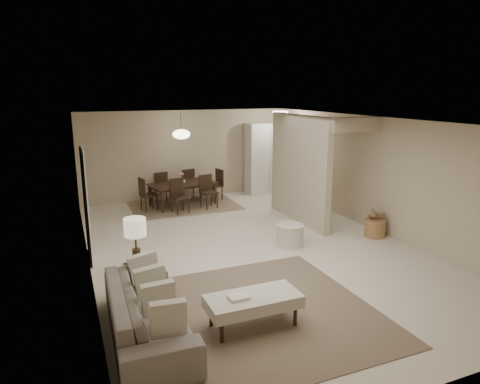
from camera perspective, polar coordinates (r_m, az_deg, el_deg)
name	(u,v)px	position (r m, az deg, el deg)	size (l,w,h in m)	color
floor	(250,247)	(8.57, 1.31, -7.40)	(9.00, 9.00, 0.00)	beige
ceiling	(250,120)	(8.02, 1.40, 9.53)	(9.00, 9.00, 0.00)	white
back_wall	(187,154)	(12.39, -7.08, 5.00)	(6.00, 6.00, 0.00)	tan
left_wall	(85,201)	(7.55, -20.00, -1.17)	(9.00, 9.00, 0.00)	tan
right_wall	(376,175)	(9.78, 17.67, 2.22)	(9.00, 9.00, 0.00)	tan
partition	(299,169)	(10.10, 7.87, 3.07)	(0.15, 2.50, 2.50)	tan
doorway	(86,206)	(8.18, -19.87, -1.72)	(0.04, 0.90, 2.04)	black
pantry_cabinet	(266,158)	(12.91, 3.50, 4.53)	(1.20, 0.55, 2.10)	silver
flush_light	(280,112)	(11.90, 5.40, 10.56)	(0.44, 0.44, 0.05)	white
living_rug	(257,312)	(6.24, 2.33, -15.73)	(3.20, 3.20, 0.01)	brown
sofa	(147,312)	(5.69, -12.24, -15.38)	(0.89, 2.28, 0.66)	slate
ottoman_bench	(253,302)	(5.76, 1.78, -14.41)	(1.24, 0.57, 0.44)	beige
side_table	(138,284)	(6.64, -13.41, -11.85)	(0.46, 0.46, 0.51)	black
table_lamp	(135,232)	(6.34, -13.81, -5.15)	(0.32, 0.32, 0.76)	#43311D
round_pouf	(290,235)	(8.66, 6.67, -5.74)	(0.56, 0.56, 0.43)	beige
wicker_basket	(375,228)	(9.56, 17.56, -4.62)	(0.44, 0.44, 0.37)	olive
dining_rug	(184,205)	(11.71, -7.53, -1.72)	(2.80, 2.10, 0.01)	#766449
dining_table	(183,194)	(11.64, -7.58, -0.30)	(1.73, 0.97, 0.61)	black
dining_chairs	(183,189)	(11.61, -7.60, 0.34)	(2.38, 1.92, 0.88)	black
vase	(183,181)	(11.56, -7.63, 1.52)	(0.14, 0.14, 0.15)	white
yellow_mat	(303,204)	(11.86, 8.46, -1.57)	(0.96, 0.58, 0.01)	yellow
pendant_light	(181,134)	(11.37, -7.83, 7.64)	(0.46, 0.46, 0.71)	#43311D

